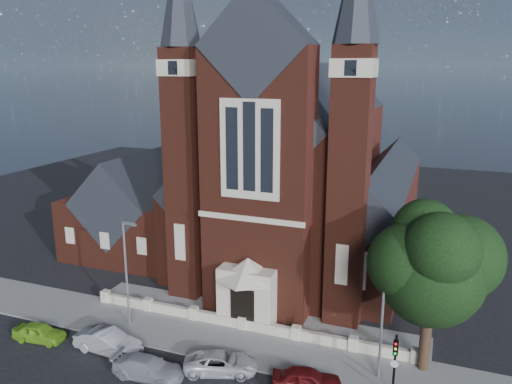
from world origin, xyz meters
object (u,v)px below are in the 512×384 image
parish_hall (141,213)px  car_silver_a (108,342)px  street_lamp_left (127,268)px  church (306,175)px  street_tree (434,269)px  car_white_suv (221,363)px  street_lamp_right (384,311)px  car_lime_van (39,332)px  traffic_signal (395,358)px  car_dark_red (307,380)px  car_silver_b (148,368)px

parish_hall → car_silver_a: (8.69, -17.43, -3.24)m
street_lamp_left → car_silver_a: (0.60, -3.43, -3.83)m
church → street_tree: (12.60, -17.23, -1.23)m
street_tree → car_white_suv: bearing=-159.4°
street_tree → street_lamp_right: 3.84m
street_lamp_right → car_lime_van: bearing=-170.2°
traffic_signal → car_lime_van: traffic_signal is taller
street_lamp_right → car_white_suv: (-9.39, -2.77, -3.96)m
church → car_dark_red: (6.18, -21.57, -7.49)m
car_silver_b → street_lamp_left: bearing=41.2°
car_silver_a → car_silver_b: (4.06, -1.46, -0.11)m
street_tree → street_lamp_right: bearing=-145.7°
church → street_lamp_right: bearing=-62.0°
parish_hall → street_tree: 31.27m
street_lamp_right → car_white_suv: 10.55m
car_silver_a → car_silver_b: car_silver_a is taller
street_lamp_right → car_silver_b: street_lamp_right is taller
church → parish_hall: bearing=-162.8°
street_tree → car_lime_van: 26.66m
car_silver_a → car_white_suv: bearing=-83.0°
church → street_lamp_left: 20.84m
car_lime_van → car_dark_red: bearing=-92.8°
street_lamp_right → car_dark_red: bearing=-146.1°
car_white_suv → street_lamp_right: bearing=-92.2°
car_silver_a → car_silver_b: size_ratio=1.03×
street_tree → street_lamp_left: (-20.51, -1.71, -2.36)m
church → car_silver_b: size_ratio=7.69×
parish_hall → street_lamp_left: 16.18m
street_tree → car_silver_b: 18.28m
car_lime_van → street_lamp_left: bearing=-57.2°
car_silver_b → car_lime_van: bearing=81.9°
parish_hall → street_lamp_left: parish_hall is taller
street_tree → car_dark_red: size_ratio=2.61×
church → street_tree: church is taller
street_lamp_right → car_white_suv: bearing=-163.6°
car_lime_van → car_dark_red: (18.85, 1.32, 0.07)m
parish_hall → street_lamp_left: bearing=-60.0°
car_white_suv → parish_hall: bearing=26.3°
parish_hall → car_white_suv: size_ratio=2.65×
street_tree → car_lime_van: bearing=-167.4°
church → street_lamp_left: church is taller
church → street_lamp_left: size_ratio=4.31×
parish_hall → car_lime_van: size_ratio=3.29×
street_lamp_left → car_silver_b: size_ratio=1.78×
car_dark_red → car_white_suv: bearing=76.3°
church → car_silver_a: 24.67m
street_tree → traffic_signal: size_ratio=2.67×
parish_hall → car_white_suv: parish_hall is taller
street_lamp_left → car_silver_a: street_lamp_left is taller
car_white_suv → car_lime_van: bearing=76.4°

